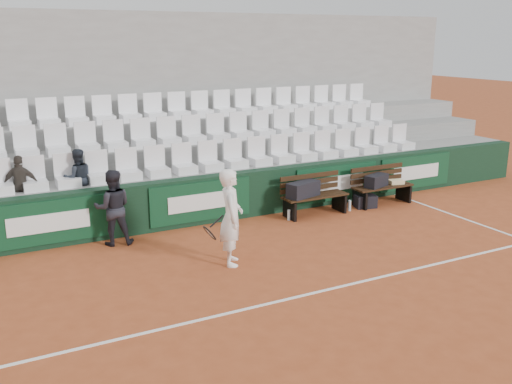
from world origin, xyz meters
The scene contains 22 objects.
ground centered at (0.00, 0.00, 0.00)m, with size 80.00×80.00×0.00m, color #A84B26.
court_baseline centered at (0.00, 0.00, 0.00)m, with size 18.00×0.06×0.01m, color white.
back_barrier centered at (0.07, 3.99, 0.50)m, with size 18.00×0.34×1.00m.
grandstand_tier_front centered at (0.00, 4.62, 0.50)m, with size 18.00×0.95×1.00m, color gray.
grandstand_tier_mid centered at (0.00, 5.58, 0.72)m, with size 18.00×0.95×1.45m, color gray.
grandstand_tier_back centered at (0.00, 6.53, 0.95)m, with size 18.00×0.95×1.90m, color gray.
grandstand_rear_wall centered at (0.00, 7.15, 2.20)m, with size 18.00×0.30×4.40m, color gray.
seat_row_front centered at (0.00, 4.45, 1.31)m, with size 11.90×0.44×0.63m, color white.
seat_row_mid centered at (0.00, 5.40, 1.77)m, with size 11.90×0.44×0.63m, color white.
seat_row_back centered at (0.00, 6.35, 2.21)m, with size 11.90×0.44×0.63m, color white.
bench_left centered at (2.31, 3.37, 0.23)m, with size 1.50×0.56×0.45m, color black.
bench_right centered at (4.16, 3.35, 0.23)m, with size 1.50×0.56×0.45m, color black.
sports_bag_left centered at (2.00, 3.39, 0.61)m, with size 0.76×0.33×0.33m, color black.
sports_bag_right centered at (3.96, 3.34, 0.59)m, with size 0.61×0.28×0.28m, color black.
towel centered at (4.55, 3.34, 0.50)m, with size 0.33×0.24×0.09m, color beige.
sports_bag_ground centered at (3.64, 3.30, 0.15)m, with size 0.48×0.29×0.29m, color black.
water_bottle_near centered at (1.59, 3.29, 0.12)m, with size 0.07×0.07×0.24m, color silver.
water_bottle_far centered at (3.16, 3.26, 0.12)m, with size 0.07×0.07×0.25m, color silver.
tennis_player centered at (-0.53, 1.67, 0.84)m, with size 0.80×0.72×1.68m.
ball_kid centered at (-2.08, 3.56, 0.72)m, with size 0.70×0.54×1.44m, color black.
spectator_b centered at (-3.54, 4.50, 1.56)m, with size 0.66×0.28×1.13m, color #342F29.
spectator_c centered at (-2.50, 4.50, 1.58)m, with size 0.56×0.44×1.16m, color #1D232C.
Camera 1 is at (-4.39, -6.71, 3.78)m, focal length 40.00 mm.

